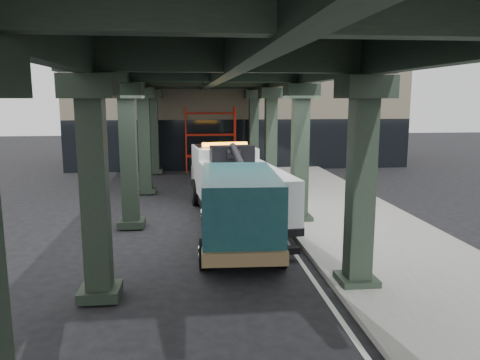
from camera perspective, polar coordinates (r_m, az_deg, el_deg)
ground at (r=15.02m, az=-0.86°, el=-7.51°), size 90.00×90.00×0.00m
sidewalk at (r=17.85m, az=13.10°, el=-4.70°), size 5.00×40.00×0.15m
lane_stripe at (r=17.15m, az=4.19°, el=-5.30°), size 0.12×38.00×0.01m
viaduct at (r=16.33m, az=-3.03°, el=13.28°), size 7.40×32.00×6.40m
building at (r=34.44m, az=-0.72°, el=9.08°), size 22.00×10.00×8.00m
scaffolding at (r=29.04m, az=-3.62°, el=5.17°), size 3.08×0.88×4.00m
tow_truck at (r=17.66m, az=-0.74°, el=-0.22°), size 3.31×8.90×2.86m
towed_van at (r=14.15m, az=-0.19°, el=-3.29°), size 2.56×5.91×2.36m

